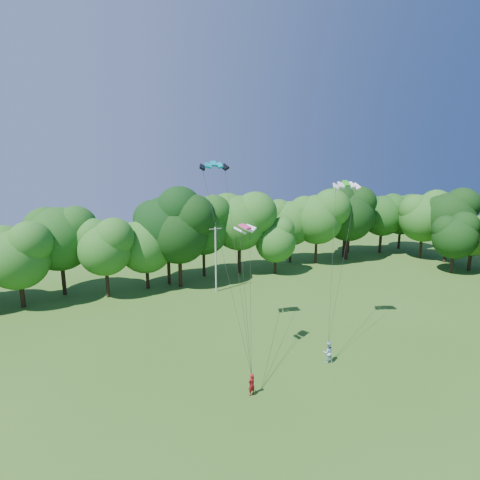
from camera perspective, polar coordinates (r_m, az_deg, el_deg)
name	(u,v)px	position (r m, az deg, el deg)	size (l,w,h in m)	color
ground	(352,473)	(24.52, 16.64, -30.89)	(160.00, 160.00, 0.00)	#325D19
utility_pole	(216,259)	(47.84, -3.72, -2.90)	(1.70, 0.21, 8.48)	#AEADA5
kite_flyer_left	(251,384)	(28.72, 1.75, -21.14)	(0.61, 0.40, 1.67)	maroon
kite_flyer_right	(328,352)	(33.37, 13.24, -16.30)	(0.89, 0.69, 1.82)	#ACD1EF
kite_teal	(214,164)	(33.35, -4.05, 11.53)	(2.68, 1.67, 0.50)	#058396
kite_green	(346,183)	(35.96, 15.88, 8.30)	(2.60, 1.91, 0.54)	green
kite_pink	(245,227)	(29.39, 0.75, 2.05)	(2.06, 1.55, 0.37)	#EE4276
tree_back_center	(167,221)	(50.80, -11.08, 2.86)	(9.66, 9.66, 14.06)	#311E13
tree_back_east	(346,212)	(67.39, 15.80, 4.06)	(8.74, 8.74, 12.71)	#351E15
tree_flank_east	(473,235)	(67.00, 31.98, 0.72)	(6.26, 6.26, 9.10)	black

